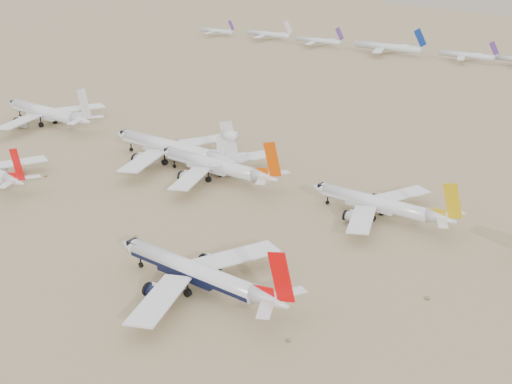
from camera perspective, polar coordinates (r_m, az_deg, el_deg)
ground at (r=131.39m, az=-6.38°, el=-9.66°), size 7000.00×7000.00×0.00m
main_airliner at (r=132.31m, az=-5.13°, el=-7.23°), size 44.27×43.24×15.62m
row2_gold_tail at (r=169.20m, az=10.98°, el=-1.08°), size 40.30×39.41×14.35m
row2_orange_tail at (r=193.74m, az=-3.58°, el=2.34°), size 45.16×44.18×16.11m
row2_white_trijet at (r=209.71m, az=-7.29°, el=3.92°), size 51.59×50.41×18.28m
row2_white_twin at (r=265.44m, az=-18.02°, el=6.68°), size 50.34×49.26×17.99m
desert_scrub at (r=114.36m, az=-16.10°, el=-15.54°), size 261.14×121.67×0.63m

